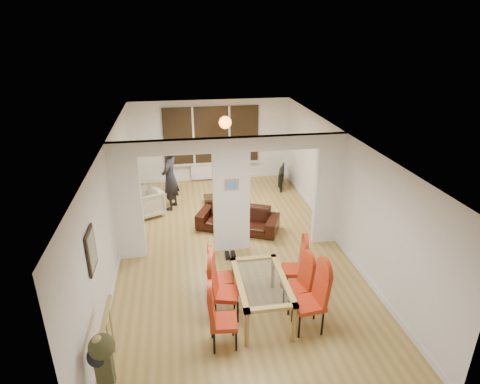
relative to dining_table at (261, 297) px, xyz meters
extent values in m
cube|color=#A18241|center=(-0.19, 2.33, -0.36)|extent=(5.00, 9.00, 0.01)
cube|color=white|center=(-0.19, 2.33, 0.94)|extent=(5.00, 0.18, 2.60)
cube|color=black|center=(-0.19, 6.77, 1.14)|extent=(3.00, 0.08, 1.80)
cube|color=white|center=(-0.19, 6.73, -0.06)|extent=(1.40, 0.08, 0.50)
sphere|color=orange|center=(0.11, 5.63, 1.79)|extent=(0.36, 0.36, 0.36)
cube|color=gray|center=(-2.66, -0.07, 1.24)|extent=(0.04, 0.52, 0.67)
cube|color=#4C8CD8|center=(-0.19, 2.23, 1.24)|extent=(0.30, 0.03, 0.25)
imported|color=black|center=(0.09, 3.21, -0.07)|extent=(2.14, 1.53, 0.58)
imported|color=beige|center=(-2.19, 4.40, 0.00)|extent=(1.03, 1.04, 0.72)
imported|color=black|center=(-1.53, 4.74, 0.54)|extent=(0.77, 0.63, 1.81)
imported|color=black|center=(1.81, 5.85, -0.06)|extent=(1.05, 0.46, 0.61)
cylinder|color=#143F19|center=(0.04, 4.89, -0.02)|extent=(0.06, 0.06, 0.25)
imported|color=black|center=(-0.27, 4.87, -0.12)|extent=(0.20, 0.20, 0.05)
camera|label=1|loc=(-1.28, -5.58, 4.38)|focal=30.00mm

